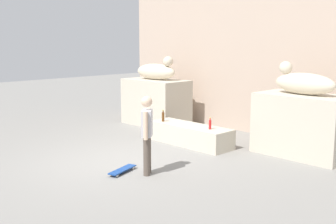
{
  "coord_description": "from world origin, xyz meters",
  "views": [
    {
      "loc": [
        7.68,
        -5.82,
        2.83
      ],
      "look_at": [
        0.46,
        1.17,
        1.1
      ],
      "focal_mm": 45.55,
      "sensor_mm": 36.0,
      "label": 1
    }
  ],
  "objects_px": {
    "skater": "(147,132)",
    "skateboard": "(122,170)",
    "statue_reclining_right": "(303,83)",
    "statue_reclining_left": "(157,71)",
    "bottle_red": "(210,124)",
    "bottle_brown": "(163,117)"
  },
  "relations": [
    {
      "from": "bottle_brown",
      "to": "statue_reclining_right",
      "type": "bearing_deg",
      "value": 20.94
    },
    {
      "from": "statue_reclining_right",
      "to": "skater",
      "type": "relative_size",
      "value": 0.98
    },
    {
      "from": "skater",
      "to": "bottle_brown",
      "type": "relative_size",
      "value": 5.08
    },
    {
      "from": "statue_reclining_left",
      "to": "bottle_red",
      "type": "relative_size",
      "value": 5.35
    },
    {
      "from": "skateboard",
      "to": "bottle_red",
      "type": "relative_size",
      "value": 2.69
    },
    {
      "from": "statue_reclining_right",
      "to": "bottle_red",
      "type": "distance_m",
      "value": 2.51
    },
    {
      "from": "statue_reclining_right",
      "to": "bottle_red",
      "type": "height_order",
      "value": "statue_reclining_right"
    },
    {
      "from": "statue_reclining_left",
      "to": "bottle_brown",
      "type": "distance_m",
      "value": 2.45
    },
    {
      "from": "statue_reclining_left",
      "to": "skater",
      "type": "height_order",
      "value": "statue_reclining_left"
    },
    {
      "from": "statue_reclining_left",
      "to": "skateboard",
      "type": "distance_m",
      "value": 5.5
    },
    {
      "from": "statue_reclining_left",
      "to": "skateboard",
      "type": "height_order",
      "value": "statue_reclining_left"
    },
    {
      "from": "skateboard",
      "to": "statue_reclining_right",
      "type": "bearing_deg",
      "value": 136.89
    },
    {
      "from": "statue_reclining_right",
      "to": "skater",
      "type": "bearing_deg",
      "value": 72.65
    },
    {
      "from": "skater",
      "to": "skateboard",
      "type": "distance_m",
      "value": 1.02
    },
    {
      "from": "bottle_red",
      "to": "bottle_brown",
      "type": "xyz_separation_m",
      "value": [
        -1.6,
        -0.15,
        0.01
      ]
    },
    {
      "from": "statue_reclining_right",
      "to": "skateboard",
      "type": "bearing_deg",
      "value": 68.94
    },
    {
      "from": "statue_reclining_left",
      "to": "skater",
      "type": "relative_size",
      "value": 0.98
    },
    {
      "from": "bottle_red",
      "to": "bottle_brown",
      "type": "distance_m",
      "value": 1.61
    },
    {
      "from": "skater",
      "to": "statue_reclining_right",
      "type": "bearing_deg",
      "value": 116.81
    },
    {
      "from": "bottle_red",
      "to": "bottle_brown",
      "type": "height_order",
      "value": "bottle_brown"
    },
    {
      "from": "bottle_red",
      "to": "skateboard",
      "type": "bearing_deg",
      "value": -90.4
    },
    {
      "from": "skater",
      "to": "skateboard",
      "type": "bearing_deg",
      "value": -95.1
    }
  ]
}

